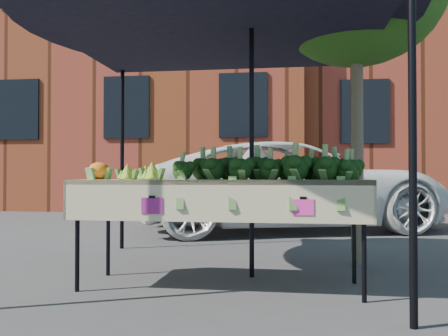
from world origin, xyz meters
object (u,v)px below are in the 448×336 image
table (221,233)px  vehicle (291,73)px  street_tree (357,89)px  canopy (216,130)px

table → vehicle: bearing=82.6°
street_tree → canopy: bearing=-153.4°
table → street_tree: size_ratio=0.65×
table → vehicle: (0.58, 4.49, 2.28)m
table → street_tree: 2.26m
table → street_tree: bearing=44.0°
canopy → vehicle: size_ratio=0.58×
canopy → vehicle: vehicle is taller
canopy → street_tree: bearing=26.6°
canopy → street_tree: street_tree is taller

